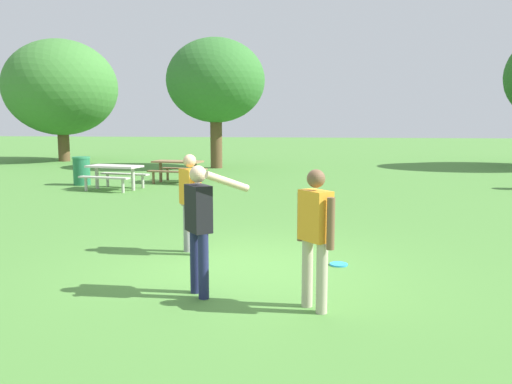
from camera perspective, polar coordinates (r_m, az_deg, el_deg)
ground_plane at (r=7.84m, az=-1.33°, el=-8.41°), size 120.00×120.00×0.00m
person_thrower at (r=8.66m, az=-7.13°, el=-0.54°), size 0.43×0.48×1.64m
person_catcher at (r=6.06m, az=6.43°, el=-4.13°), size 0.43×0.48×1.64m
person_bystander at (r=6.54m, az=-6.12°, el=-3.06°), size 0.83×0.50×1.64m
frisbee at (r=8.17m, az=8.94°, el=-7.74°), size 0.27×0.27×0.03m
picnic_table_near at (r=17.26m, az=-15.07°, el=2.12°), size 1.94×1.71×0.77m
picnic_table_far at (r=18.74m, az=-8.47°, el=2.73°), size 1.87×1.63×0.77m
trash_can_further_along at (r=18.83m, az=-18.36°, el=2.20°), size 0.59×0.59×0.96m
tree_tall_left at (r=30.10m, az=-20.37°, el=10.53°), size 5.87×5.87×6.39m
tree_broad_center at (r=24.35m, az=-4.39°, el=11.89°), size 4.45×4.45×5.86m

